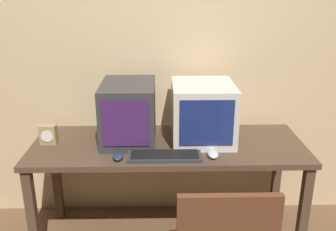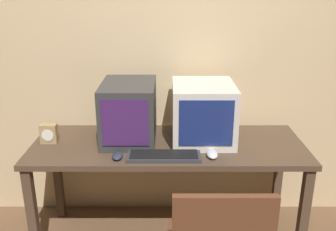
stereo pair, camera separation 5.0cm
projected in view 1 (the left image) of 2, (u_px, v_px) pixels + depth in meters
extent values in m
cube|color=#D1B284|center=(167.00, 49.00, 2.68)|extent=(8.00, 0.05, 2.60)
cube|color=#4C3828|center=(168.00, 146.00, 2.47)|extent=(1.79, 0.66, 0.04)
cube|color=#4C3828|center=(33.00, 221.00, 2.32)|extent=(0.06, 0.06, 0.71)
cube|color=#4C3828|center=(303.00, 217.00, 2.35)|extent=(0.06, 0.06, 0.71)
cube|color=#4C3828|center=(56.00, 176.00, 2.85)|extent=(0.06, 0.06, 0.71)
cube|color=#4C3828|center=(277.00, 174.00, 2.88)|extent=(0.06, 0.06, 0.71)
cube|color=#333333|center=(129.00, 112.00, 2.47)|extent=(0.35, 0.47, 0.39)
cube|color=#3D1E56|center=(126.00, 123.00, 2.25)|extent=(0.28, 0.01, 0.30)
cube|color=beige|center=(203.00, 112.00, 2.48)|extent=(0.40, 0.45, 0.38)
cube|color=navy|center=(207.00, 123.00, 2.26)|extent=(0.33, 0.01, 0.29)
cube|color=#333338|center=(165.00, 156.00, 2.26)|extent=(0.44, 0.16, 0.02)
cube|color=black|center=(165.00, 154.00, 2.26)|extent=(0.41, 0.13, 0.00)
ellipsoid|color=silver|center=(213.00, 154.00, 2.27)|extent=(0.07, 0.12, 0.04)
ellipsoid|color=#282D3D|center=(118.00, 156.00, 2.24)|extent=(0.06, 0.11, 0.03)
cube|color=#A38456|center=(48.00, 135.00, 2.44)|extent=(0.11, 0.06, 0.13)
cylinder|color=white|center=(47.00, 136.00, 2.41)|extent=(0.08, 0.00, 0.08)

